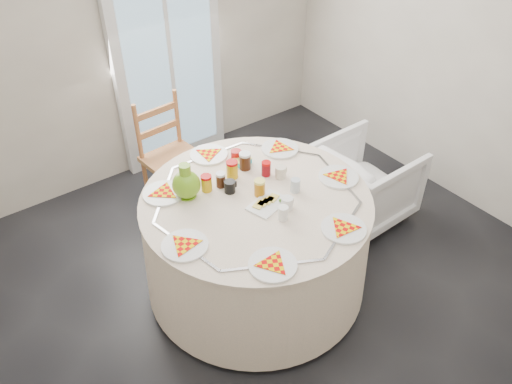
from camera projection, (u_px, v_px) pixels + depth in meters
floor at (272, 300)px, 3.39m from camera, size 4.00×4.00×0.00m
wall_back at (115, 28)px, 3.86m from camera, size 4.00×0.02×2.60m
wall_right at (496, 48)px, 3.54m from camera, size 0.02×4.00×2.60m
glass_door at (167, 49)px, 4.17m from camera, size 1.00×0.08×2.10m
table at (256, 243)px, 3.30m from camera, size 1.48×1.48×0.75m
wooden_chair at (173, 158)px, 3.92m from camera, size 0.45×0.43×0.94m
armchair at (365, 175)px, 3.88m from camera, size 0.65×0.70×0.70m
place_settings at (256, 196)px, 3.06m from camera, size 1.55×1.55×0.03m
jar_cluster at (236, 174)px, 3.15m from camera, size 0.51×0.37×0.13m
butter_tub at (242, 159)px, 3.34m from camera, size 0.11×0.08×0.04m
green_pitcher at (186, 180)px, 3.01m from camera, size 0.23×0.23×0.23m
cheese_platter at (268, 202)px, 3.01m from camera, size 0.28×0.22×0.03m
mugs_glasses at (264, 183)px, 3.09m from camera, size 0.70×0.70×0.10m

